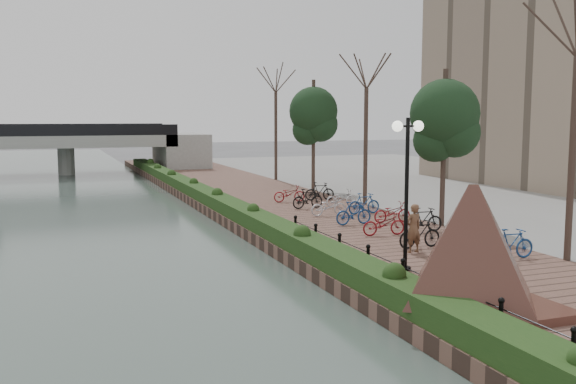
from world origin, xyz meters
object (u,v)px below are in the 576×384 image
granite_monument (471,247)px  pedestrian (413,228)px  motorcycle (464,255)px  lamppost (407,160)px

granite_monument → pedestrian: size_ratio=2.75×
motorcycle → pedestrian: size_ratio=1.08×
granite_monument → lamppost: bearing=81.6°
granite_monument → lamppost: lamppost is taller
granite_monument → pedestrian: 6.41m
motorcycle → pedestrian: (0.18, 3.05, 0.27)m
lamppost → pedestrian: lamppost is taller
granite_monument → motorcycle: granite_monument is taller
lamppost → motorcycle: lamppost is taller
motorcycle → pedestrian: pedestrian is taller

